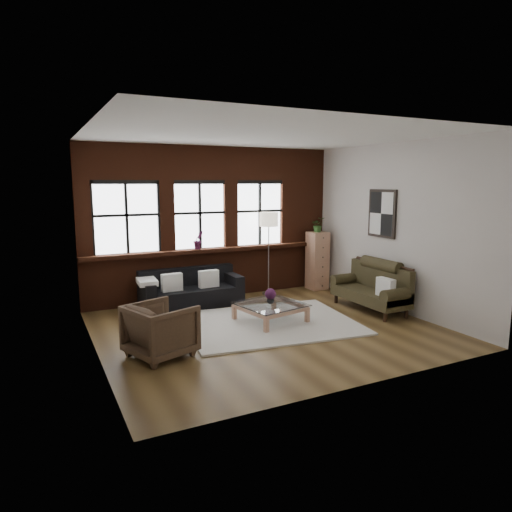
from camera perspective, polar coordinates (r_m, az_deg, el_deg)
name	(u,v)px	position (r m, az deg, el deg)	size (l,w,h in m)	color
floor	(266,328)	(7.88, 1.31, -8.97)	(5.50, 5.50, 0.00)	brown
ceiling	(267,135)	(7.52, 1.40, 14.88)	(5.50, 5.50, 0.00)	white
wall_back	(212,223)	(9.80, -5.49, 4.15)	(5.50, 5.50, 0.00)	beige
wall_front	(367,257)	(5.47, 13.67, -0.07)	(5.50, 5.50, 0.00)	beige
wall_left	(91,245)	(6.71, -19.89, 1.32)	(5.00, 5.00, 0.00)	beige
wall_right	(394,227)	(9.14, 16.82, 3.43)	(5.00, 5.00, 0.00)	beige
brick_backwall	(213,223)	(9.75, -5.37, 4.12)	(5.50, 0.12, 3.20)	#4F2212
sill_ledge	(215,250)	(9.73, -5.13, 0.79)	(5.50, 0.30, 0.08)	#4F2212
window_left	(126,219)	(9.25, -15.89, 4.47)	(1.38, 0.10, 1.50)	black
window_mid	(200,216)	(9.64, -7.07, 4.93)	(1.38, 0.10, 1.50)	black
window_right	(259,214)	(10.19, 0.40, 5.23)	(1.38, 0.10, 1.50)	black
wall_poster	(382,214)	(9.32, 15.50, 5.14)	(0.05, 0.74, 0.94)	black
shag_rug	(269,323)	(8.09, 1.68, -8.36)	(2.92, 2.29, 0.03)	beige
dark_sofa	(192,289)	(9.21, -8.06, -4.05)	(1.99, 0.80, 0.72)	black
pillow_a	(172,282)	(8.95, -10.47, -3.26)	(0.40, 0.14, 0.34)	white
pillow_b	(209,279)	(9.18, -5.93, -2.84)	(0.40, 0.14, 0.34)	white
vintage_settee	(370,287)	(9.08, 14.04, -3.82)	(0.75, 1.70, 0.91)	#2F2915
pillow_settee	(386,287)	(8.63, 15.90, -3.81)	(0.14, 0.38, 0.34)	white
armchair	(161,330)	(6.68, -11.83, -9.05)	(0.82, 0.85, 0.77)	#423021
coffee_table	(270,313)	(8.15, 1.81, -7.13)	(1.04, 1.04, 0.35)	tan
vase	(270,300)	(8.08, 1.81, -5.49)	(0.13, 0.13, 0.14)	#B2B2B2
flowers	(270,294)	(8.06, 1.82, -4.75)	(0.20, 0.20, 0.20)	#48183E
drawer_chest	(317,261)	(10.64, 7.67, -0.57)	(0.41, 0.41, 1.33)	tan
potted_plant_top	(318,225)	(10.53, 7.77, 3.90)	(0.31, 0.26, 0.34)	#2D5923
floor_lamp	(269,250)	(10.00, 1.59, 0.72)	(0.40, 0.40, 1.96)	#A5A5A8
sill_plant	(198,240)	(9.54, -7.22, 1.99)	(0.21, 0.17, 0.38)	#48183E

